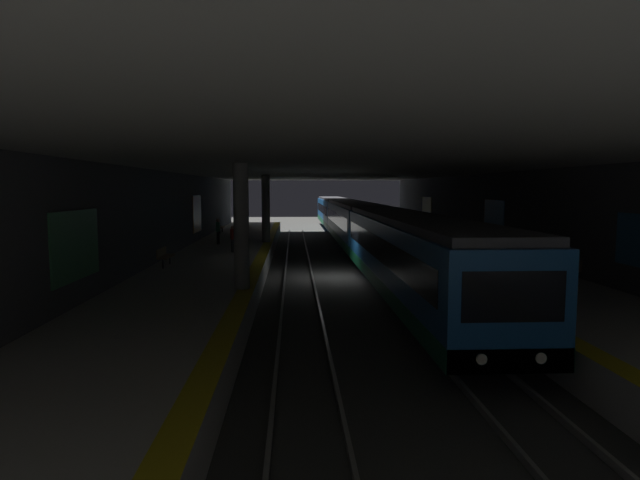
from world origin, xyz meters
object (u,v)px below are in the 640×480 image
Objects in this scene: pillar_near at (241,227)px; bench_left_mid at (451,233)px; pillar_far at (266,209)px; bench_right_near at (164,255)px; bench_left_far at (424,226)px; bench_left_near at (567,266)px; backpack_on_floor at (426,245)px; trash_bin at (540,266)px; person_waiting_near at (233,238)px; person_walking_mid at (218,230)px; person_standing_far at (447,233)px; bench_right_mid at (220,227)px; metro_train at (353,223)px.

pillar_near is 21.48m from bench_left_mid.
bench_right_near is at bearing 159.62° from pillar_far.
bench_left_far is at bearing -42.26° from bench_right_near.
backpack_on_floor is at bearing 14.94° from bench_left_near.
bench_left_far is 22.48m from trash_bin.
bench_left_far is 19.67m from person_waiting_near.
pillar_far is at bearing -65.10° from person_walking_mid.
pillar_far is 2.68× the size of bench_left_far.
person_waiting_near is 1.80× the size of trash_bin.
pillar_far is at bearing 74.30° from person_standing_far.
pillar_near is 11.48m from person_waiting_near.
bench_right_mid is at bearing 49.09° from backpack_on_floor.
metro_train is 7.81m from bench_left_mid.
pillar_near is at bearing -170.36° from bench_right_mid.
backpack_on_floor is at bearing 166.40° from bench_left_far.
person_walking_mid reaches higher than bench_left_far.
metro_train is 38.66× the size of person_standing_far.
bench_left_mid is 4.25× the size of backpack_on_floor.
pillar_near reaches higher than trash_bin.
bench_left_mid and bench_right_mid have the same top height.
bench_right_near is 15.60m from backpack_on_floor.
bench_left_mid is (15.73, 0.00, 0.00)m from bench_left_near.
backpack_on_floor is at bearing -130.91° from bench_right_mid.
bench_left_far and bench_right_near have the same top height.
person_standing_far is at bearing 5.72° from bench_left_near.
bench_right_mid is at bearing 10.86° from person_waiting_near.
bench_left_near is at bearing -134.52° from trash_bin.
person_walking_mid is (4.34, 1.45, 0.10)m from person_waiting_near.
pillar_far reaches higher than bench_left_near.
pillar_near is at bearing 152.31° from bench_left_far.
bench_left_mid is 1.00× the size of bench_right_mid.
person_standing_far is 2.28m from backpack_on_floor.
metro_train is 6.99m from bench_left_far.
trash_bin is (-22.47, 0.73, -0.10)m from bench_left_far.
metro_train is at bearing -38.25° from person_waiting_near.
bench_left_near is (-20.28, -6.33, -0.45)m from metro_train.
metro_train reaches higher than bench_right_near.
metro_train is at bearing 114.73° from bench_left_far.
person_standing_far is (-10.79, 1.24, 0.31)m from bench_left_far.
backpack_on_floor is (-1.37, 1.70, -0.63)m from person_standing_far.
metro_train is (4.60, -6.55, -1.30)m from pillar_far.
backpack_on_floor is (12.39, -9.94, -2.08)m from pillar_near.
backpack_on_floor is at bearing 128.92° from person_standing_far.
pillar_far is at bearing -15.73° from person_waiting_near.
pillar_far is at bearing 120.27° from bench_left_far.
metro_train reaches higher than trash_bin.
pillar_near is at bearing -168.88° from person_walking_mid.
person_waiting_near reaches higher than backpack_on_floor.
bench_left_near reaches higher than backpack_on_floor.
person_waiting_near is at bearing -169.14° from bench_right_mid.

